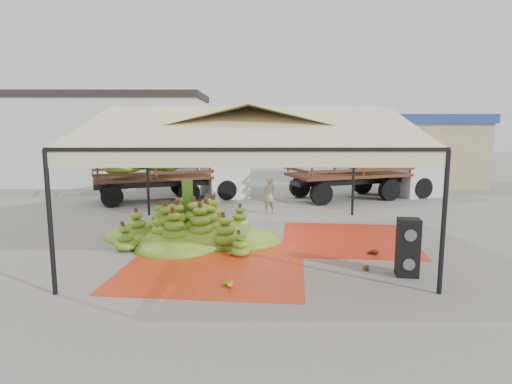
{
  "coord_description": "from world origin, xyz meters",
  "views": [
    {
      "loc": [
        0.14,
        -12.48,
        3.46
      ],
      "look_at": [
        0.2,
        1.5,
        1.3
      ],
      "focal_mm": 30.0,
      "sensor_mm": 36.0,
      "label": 1
    }
  ],
  "objects_px": {
    "banana_heap": "(194,220)",
    "truck_right": "(371,165)",
    "speaker_stack": "(408,247)",
    "truck_left": "(178,168)",
    "vendor": "(269,196)"
  },
  "relations": [
    {
      "from": "banana_heap",
      "to": "truck_right",
      "type": "height_order",
      "value": "truck_right"
    },
    {
      "from": "vendor",
      "to": "truck_right",
      "type": "bearing_deg",
      "value": -157.57
    },
    {
      "from": "speaker_stack",
      "to": "truck_left",
      "type": "bearing_deg",
      "value": 132.58
    },
    {
      "from": "banana_heap",
      "to": "vendor",
      "type": "xyz_separation_m",
      "value": [
        2.42,
        3.92,
        0.12
      ]
    },
    {
      "from": "speaker_stack",
      "to": "truck_left",
      "type": "height_order",
      "value": "truck_left"
    },
    {
      "from": "banana_heap",
      "to": "truck_left",
      "type": "xyz_separation_m",
      "value": [
        -1.79,
        7.41,
        0.87
      ]
    },
    {
      "from": "truck_left",
      "to": "truck_right",
      "type": "relative_size",
      "value": 0.94
    },
    {
      "from": "speaker_stack",
      "to": "truck_right",
      "type": "bearing_deg",
      "value": 87.84
    },
    {
      "from": "vendor",
      "to": "truck_right",
      "type": "height_order",
      "value": "truck_right"
    },
    {
      "from": "banana_heap",
      "to": "truck_left",
      "type": "relative_size",
      "value": 0.77
    },
    {
      "from": "speaker_stack",
      "to": "vendor",
      "type": "xyz_separation_m",
      "value": [
        -2.97,
        7.15,
        0.05
      ]
    },
    {
      "from": "banana_heap",
      "to": "truck_left",
      "type": "distance_m",
      "value": 7.67
    },
    {
      "from": "banana_heap",
      "to": "speaker_stack",
      "type": "distance_m",
      "value": 6.29
    },
    {
      "from": "banana_heap",
      "to": "truck_right",
      "type": "bearing_deg",
      "value": 46.58
    },
    {
      "from": "vendor",
      "to": "truck_right",
      "type": "relative_size",
      "value": 0.19
    }
  ]
}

